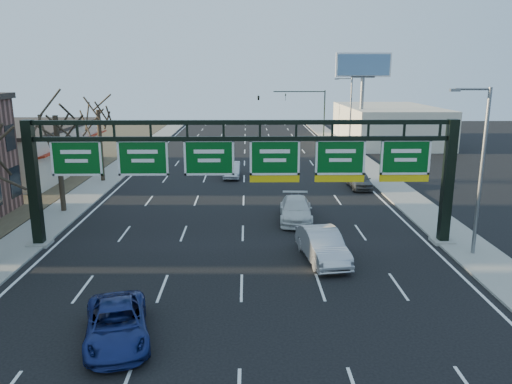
{
  "coord_description": "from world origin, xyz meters",
  "views": [
    {
      "loc": [
        0.28,
        -19.46,
        9.81
      ],
      "look_at": [
        0.78,
        7.63,
        3.2
      ],
      "focal_mm": 35.0,
      "sensor_mm": 36.0,
      "label": 1
    }
  ],
  "objects_px": {
    "car_blue_suv": "(117,324)",
    "car_silver_sedan": "(322,245)",
    "sign_gantry": "(245,166)",
    "car_white_wagon": "(296,210)"
  },
  "relations": [
    {
      "from": "sign_gantry",
      "to": "car_silver_sedan",
      "type": "relative_size",
      "value": 4.87
    },
    {
      "from": "car_silver_sedan",
      "to": "car_white_wagon",
      "type": "relative_size",
      "value": 0.98
    },
    {
      "from": "sign_gantry",
      "to": "car_blue_suv",
      "type": "distance_m",
      "value": 12.26
    },
    {
      "from": "sign_gantry",
      "to": "car_blue_suv",
      "type": "relative_size",
      "value": 5.06
    },
    {
      "from": "sign_gantry",
      "to": "car_blue_suv",
      "type": "xyz_separation_m",
      "value": [
        -4.74,
        -10.59,
        -3.95
      ]
    },
    {
      "from": "sign_gantry",
      "to": "car_silver_sedan",
      "type": "distance_m",
      "value": 6.16
    },
    {
      "from": "car_blue_suv",
      "to": "car_silver_sedan",
      "type": "bearing_deg",
      "value": 28.03
    },
    {
      "from": "car_blue_suv",
      "to": "car_silver_sedan",
      "type": "xyz_separation_m",
      "value": [
        8.82,
        7.97,
        0.16
      ]
    },
    {
      "from": "car_blue_suv",
      "to": "car_silver_sedan",
      "type": "height_order",
      "value": "car_silver_sedan"
    },
    {
      "from": "car_blue_suv",
      "to": "car_white_wagon",
      "type": "height_order",
      "value": "car_white_wagon"
    }
  ]
}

